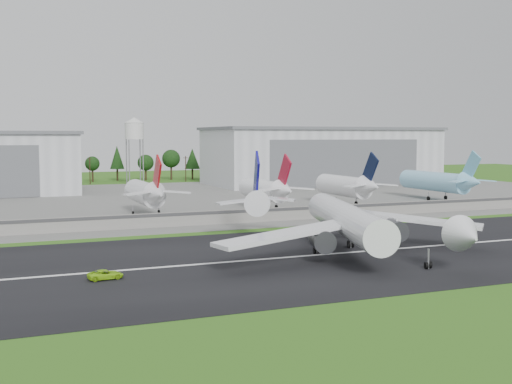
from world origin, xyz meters
name	(u,v)px	position (x,y,z in m)	size (l,w,h in m)	color
ground	(388,262)	(0.00, 0.00, 0.00)	(600.00, 600.00, 0.00)	#2A5F16
runway	(357,252)	(0.00, 10.00, 0.05)	(320.00, 60.00, 0.10)	black
runway_centerline	(357,252)	(0.00, 10.00, 0.11)	(220.00, 1.00, 0.02)	white
apron	(189,199)	(0.00, 120.00, 0.05)	(320.00, 150.00, 0.10)	slate
blast_fence	(262,215)	(0.00, 54.99, 1.81)	(240.00, 0.61, 3.50)	gray
hangar_east	(321,156)	(75.00, 164.92, 12.63)	(102.00, 47.00, 25.20)	silver
water_tower	(134,129)	(-5.00, 185.00, 24.55)	(8.40, 8.40, 29.40)	#99999E
utility_poles	(139,183)	(0.00, 200.00, 0.00)	(230.00, 3.00, 12.00)	black
treeline	(133,181)	(0.00, 215.00, 0.00)	(320.00, 16.00, 22.00)	black
main_airliner	(348,227)	(-2.33, 9.58, 4.89)	(54.92, 58.17, 18.17)	white
ground_vehicle	(105,274)	(-46.58, 4.55, 0.83)	(2.43, 5.27, 1.46)	#8FCE18
parked_jet_red_a	(147,193)	(-24.10, 76.58, 6.32)	(7.36, 31.29, 16.83)	silver
parked_jet_red_b	(267,189)	(10.58, 76.56, 6.16)	(7.36, 31.29, 16.67)	white
parked_jet_navy	(349,186)	(37.33, 76.59, 6.42)	(7.36, 31.29, 16.94)	white
parked_jet_skyblue	(440,181)	(75.00, 81.61, 6.45)	(7.36, 37.29, 17.02)	#8ACDEF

